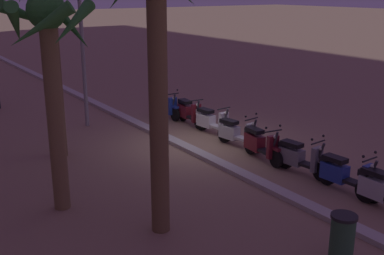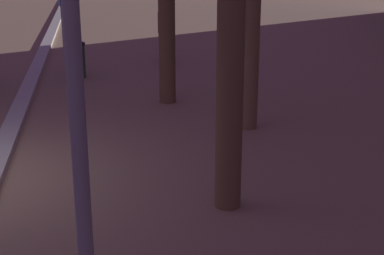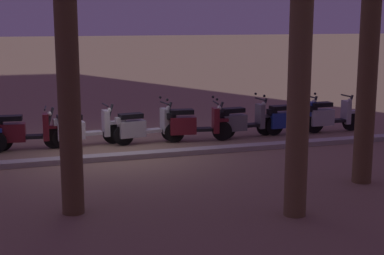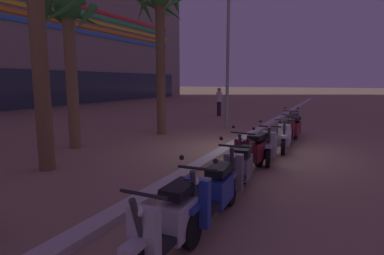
# 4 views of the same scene
# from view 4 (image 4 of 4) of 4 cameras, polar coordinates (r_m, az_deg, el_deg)

# --- Properties ---
(ground_plane) EXTENTS (200.00, 200.00, 0.00)m
(ground_plane) POSITION_cam_4_polar(r_m,az_deg,el_deg) (9.82, 10.13, -4.20)
(ground_plane) COLOR #93755B
(curb_strip) EXTENTS (60.00, 0.36, 0.12)m
(curb_strip) POSITION_cam_4_polar(r_m,az_deg,el_deg) (9.96, 7.04, -3.58)
(curb_strip) COLOR #BCB7AD
(curb_strip) RESTS_ON ground
(scooter_silver_gap_after_mid) EXTENTS (1.72, 0.56, 1.04)m
(scooter_silver_gap_after_mid) POSITION_cam_4_polar(r_m,az_deg,el_deg) (3.88, -4.06, -17.36)
(scooter_silver_gap_after_mid) COLOR black
(scooter_silver_gap_after_mid) RESTS_ON ground
(scooter_blue_lead_nearest) EXTENTS (1.84, 0.56, 1.17)m
(scooter_blue_lead_nearest) POSITION_cam_4_polar(r_m,az_deg,el_deg) (4.81, 3.92, -12.25)
(scooter_blue_lead_nearest) COLOR black
(scooter_blue_lead_nearest) RESTS_ON ground
(scooter_grey_mid_centre) EXTENTS (1.74, 0.56, 1.17)m
(scooter_grey_mid_centre) POSITION_cam_4_polar(r_m,az_deg,el_deg) (6.14, 8.87, -7.64)
(scooter_grey_mid_centre) COLOR black
(scooter_grey_mid_centre) RESTS_ON ground
(scooter_maroon_mid_front) EXTENTS (1.80, 0.58, 1.17)m
(scooter_maroon_mid_front) POSITION_cam_4_polar(r_m,az_deg,el_deg) (7.50, 11.17, -4.59)
(scooter_maroon_mid_front) COLOR black
(scooter_maroon_mid_front) RESTS_ON ground
(scooter_silver_last_in_row) EXTENTS (1.83, 0.60, 1.17)m
(scooter_silver_last_in_row) POSITION_cam_4_polar(r_m,az_deg,el_deg) (8.72, 14.45, -2.98)
(scooter_silver_last_in_row) COLOR black
(scooter_silver_last_in_row) RESTS_ON ground
(scooter_white_far_back) EXTENTS (1.82, 0.56, 1.04)m
(scooter_white_far_back) POSITION_cam_4_polar(r_m,az_deg,el_deg) (10.17, 16.99, -1.42)
(scooter_white_far_back) COLOR black
(scooter_white_far_back) RESTS_ON ground
(scooter_maroon_tail_end) EXTENTS (1.76, 0.56, 1.04)m
(scooter_maroon_tail_end) POSITION_cam_4_polar(r_m,az_deg,el_deg) (11.58, 18.27, -0.23)
(scooter_maroon_tail_end) COLOR black
(scooter_maroon_tail_end) RESTS_ON ground
(scooter_blue_mid_rear) EXTENTS (1.82, 0.56, 1.17)m
(scooter_blue_mid_rear) POSITION_cam_4_polar(r_m,az_deg,el_deg) (13.00, 18.25, 0.68)
(scooter_blue_mid_rear) COLOR black
(scooter_blue_mid_rear) RESTS_ON ground
(palm_tree_far_corner) EXTENTS (1.95, 1.97, 4.80)m
(palm_tree_far_corner) POSITION_cam_4_polar(r_m,az_deg,el_deg) (10.65, -21.95, 15.49)
(palm_tree_far_corner) COLOR olive
(palm_tree_far_corner) RESTS_ON ground
(palm_tree_near_sign) EXTENTS (2.30, 2.29, 5.80)m
(palm_tree_near_sign) POSITION_cam_4_polar(r_m,az_deg,el_deg) (12.69, -5.99, 18.55)
(palm_tree_near_sign) COLOR brown
(palm_tree_near_sign) RESTS_ON ground
(pedestrian_by_palm_tree) EXTENTS (0.45, 0.39, 1.75)m
(pedestrian_by_palm_tree) POSITION_cam_4_polar(r_m,az_deg,el_deg) (19.14, 5.06, 4.95)
(pedestrian_by_palm_tree) COLOR black
(pedestrian_by_palm_tree) RESTS_ON ground
(street_lamp) EXTENTS (0.36, 0.36, 5.99)m
(street_lamp) POSITION_cam_4_polar(r_m,az_deg,el_deg) (14.15, 6.72, 14.86)
(street_lamp) COLOR #939399
(street_lamp) RESTS_ON ground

